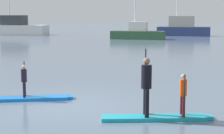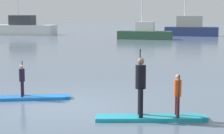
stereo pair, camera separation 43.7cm
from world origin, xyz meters
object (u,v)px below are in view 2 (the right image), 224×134
at_px(paddler_child_front, 178,93).
at_px(fishing_boat_green_midground, 191,28).
at_px(paddleboard_near, 23,98).
at_px(paddler_child_solo, 22,79).
at_px(paddleboard_far, 151,118).
at_px(motor_boat_small_navy, 145,33).
at_px(paddler_adult, 141,83).
at_px(fishing_boat_white_large, 22,28).

distance_m(paddler_child_front, fishing_boat_green_midground, 38.97).
height_order(paddleboard_near, paddler_child_solo, paddler_child_solo).
xyz_separation_m(paddler_child_solo, paddler_child_front, (5.09, -1.46, 0.04)).
distance_m(paddleboard_far, motor_boat_small_navy, 31.91).
height_order(paddler_child_solo, paddler_adult, paddler_adult).
distance_m(paddler_child_solo, paddleboard_far, 4.73).
bearing_deg(paddler_child_front, fishing_boat_white_large, 119.85).
height_order(paddler_child_solo, paddler_child_front, paddler_child_solo).
xyz_separation_m(paddler_child_solo, paddleboard_far, (4.41, -1.59, -0.64)).
xyz_separation_m(paddleboard_far, fishing_boat_green_midground, (1.70, 39.09, 0.92)).
bearing_deg(fishing_boat_white_large, paddler_child_solo, -65.46).
distance_m(paddleboard_near, paddleboard_far, 4.68).
distance_m(paddleboard_near, fishing_boat_green_midground, 38.02).
bearing_deg(fishing_boat_white_large, paddleboard_near, -65.46).
bearing_deg(paddleboard_far, paddleboard_near, 160.24).
relative_size(paddler_child_solo, fishing_boat_white_large, 0.13).
xyz_separation_m(paddler_child_front, motor_boat_small_navy, (-4.17, 31.58, -0.06)).
bearing_deg(paddler_child_front, paddleboard_far, -169.16).
bearing_deg(paddler_child_front, motor_boat_small_navy, 97.52).
bearing_deg(paddleboard_near, fishing_boat_white_large, 114.54).
bearing_deg(fishing_boat_white_large, motor_boat_small_navy, -19.52).
relative_size(paddler_child_solo, motor_boat_small_navy, 0.19).
bearing_deg(paddler_child_solo, fishing_boat_green_midground, 80.76).
xyz_separation_m(paddler_child_front, fishing_boat_green_midground, (1.01, 38.96, 0.23)).
bearing_deg(paddleboard_near, paddler_child_front, -15.89).
bearing_deg(motor_boat_small_navy, paddler_adult, -84.25).
distance_m(paddler_child_front, motor_boat_small_navy, 31.86).
relative_size(paddleboard_far, fishing_boat_white_large, 0.33).
xyz_separation_m(paddler_child_solo, fishing_boat_white_large, (-16.59, 36.33, 0.24)).
bearing_deg(paddler_child_solo, fishing_boat_white_large, 114.54).
relative_size(paddleboard_near, paddler_child_front, 2.75).
bearing_deg(fishing_boat_white_large, fishing_boat_green_midground, 2.96).
bearing_deg(paddleboard_far, paddler_child_front, 10.84).
bearing_deg(paddler_child_solo, paddler_child_front, -16.01).
relative_size(paddler_child_solo, paddleboard_far, 0.39).
relative_size(paddleboard_near, fishing_boat_white_large, 0.34).
bearing_deg(paddleboard_far, fishing_boat_green_midground, 87.51).
height_order(paddleboard_far, motor_boat_small_navy, motor_boat_small_navy).
bearing_deg(paddler_child_solo, paddleboard_far, -19.89).
bearing_deg(motor_boat_small_navy, fishing_boat_white_large, 160.48).
distance_m(paddleboard_far, fishing_boat_green_midground, 39.14).
relative_size(paddler_child_solo, paddler_child_front, 1.02).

